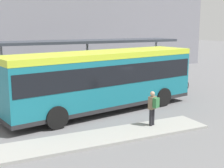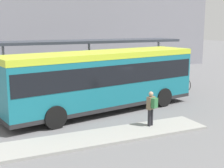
# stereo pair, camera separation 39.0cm
# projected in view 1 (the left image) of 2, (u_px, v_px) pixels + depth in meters

# --- Properties ---
(ground_plane) EXTENTS (120.00, 120.00, 0.00)m
(ground_plane) POSITION_uv_depth(u_px,v_px,m) (103.00, 111.00, 17.01)
(ground_plane) COLOR slate
(curb_island) EXTENTS (10.98, 1.80, 0.12)m
(curb_island) POSITION_uv_depth(u_px,v_px,m) (88.00, 140.00, 12.59)
(curb_island) COLOR #9E9E99
(curb_island) RESTS_ON ground_plane
(city_bus) EXTENTS (11.21, 4.52, 3.24)m
(city_bus) POSITION_uv_depth(u_px,v_px,m) (103.00, 77.00, 16.66)
(city_bus) COLOR #197284
(city_bus) RESTS_ON ground_plane
(pedestrian_waiting) EXTENTS (0.47, 0.50, 1.59)m
(pedestrian_waiting) POSITION_uv_depth(u_px,v_px,m) (153.00, 106.00, 14.02)
(pedestrian_waiting) COLOR #232328
(pedestrian_waiting) RESTS_ON curb_island
(bicycle_green) EXTENTS (0.48, 1.79, 0.77)m
(bicycle_green) POSITION_uv_depth(u_px,v_px,m) (182.00, 83.00, 23.01)
(bicycle_green) COLOR black
(bicycle_green) RESTS_ON ground_plane
(bicycle_red) EXTENTS (0.48, 1.80, 0.78)m
(bicycle_red) POSITION_uv_depth(u_px,v_px,m) (177.00, 81.00, 23.71)
(bicycle_red) COLOR black
(bicycle_red) RESTS_ON ground_plane
(bicycle_blue) EXTENTS (0.48, 1.55, 0.67)m
(bicycle_blue) POSITION_uv_depth(u_px,v_px,m) (171.00, 81.00, 24.37)
(bicycle_blue) COLOR black
(bicycle_blue) RESTS_ON ground_plane
(station_shelter) EXTENTS (13.55, 2.58, 3.57)m
(station_shelter) POSITION_uv_depth(u_px,v_px,m) (87.00, 42.00, 21.80)
(station_shelter) COLOR #383D47
(station_shelter) RESTS_ON ground_plane
(potted_planter_near_shelter) EXTENTS (0.99, 0.99, 1.50)m
(potted_planter_near_shelter) POSITION_uv_depth(u_px,v_px,m) (44.00, 91.00, 18.43)
(potted_planter_near_shelter) COLOR slate
(potted_planter_near_shelter) RESTS_ON ground_plane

